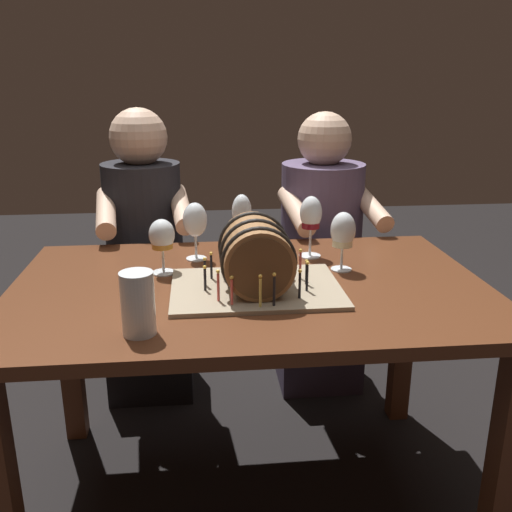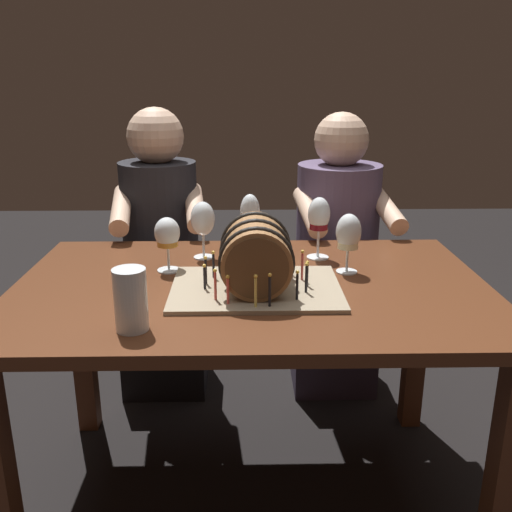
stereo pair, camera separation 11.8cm
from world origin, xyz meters
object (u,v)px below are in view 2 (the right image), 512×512
at_px(barrel_cake, 256,260).
at_px(person_seated_left, 162,269).
at_px(wine_glass_rose, 251,215).
at_px(person_seated_right, 336,267).
at_px(beer_pint, 131,302).
at_px(wine_glass_amber, 167,235).
at_px(dining_table, 251,317).
at_px(wine_glass_empty, 203,220).
at_px(wine_glass_white, 348,235).
at_px(wine_glass_red, 319,217).

bearing_deg(barrel_cake, person_seated_left, 116.49).
relative_size(wine_glass_rose, person_seated_right, 0.17).
relative_size(beer_pint, person_seated_left, 0.13).
xyz_separation_m(wine_glass_amber, beer_pint, (-0.03, -0.41, -0.04)).
distance_m(barrel_cake, person_seated_right, 0.86).
height_order(dining_table, wine_glass_rose, wine_glass_rose).
height_order(wine_glass_empty, wine_glass_rose, wine_glass_rose).
bearing_deg(barrel_cake, dining_table, 102.73).
relative_size(wine_glass_empty, wine_glass_amber, 1.12).
bearing_deg(person_seated_right, dining_table, -117.55).
bearing_deg(wine_glass_white, person_seated_left, 137.26).
relative_size(wine_glass_white, beer_pint, 1.21).
distance_m(beer_pint, person_seated_right, 1.21).
bearing_deg(beer_pint, person_seated_left, 94.38).
xyz_separation_m(wine_glass_white, beer_pint, (-0.57, -0.39, -0.05)).
xyz_separation_m(wine_glass_empty, wine_glass_rose, (0.16, 0.04, 0.01)).
xyz_separation_m(wine_glass_red, wine_glass_amber, (-0.47, -0.12, -0.02)).
distance_m(wine_glass_amber, person_seated_right, 0.89).
bearing_deg(person_seated_left, wine_glass_empty, -65.25).
height_order(wine_glass_red, beer_pint, wine_glass_red).
bearing_deg(person_seated_right, wine_glass_red, -106.92).
distance_m(barrel_cake, person_seated_left, 0.88).
distance_m(wine_glass_empty, wine_glass_amber, 0.16).
xyz_separation_m(wine_glass_empty, person_seated_right, (0.51, 0.45, -0.32)).
bearing_deg(wine_glass_empty, wine_glass_red, -1.34).
relative_size(wine_glass_empty, person_seated_left, 0.16).
height_order(wine_glass_amber, beer_pint, wine_glass_amber).
height_order(barrel_cake, wine_glass_rose, barrel_cake).
bearing_deg(barrel_cake, person_seated_right, 65.05).
height_order(wine_glass_rose, person_seated_right, person_seated_right).
height_order(wine_glass_empty, person_seated_right, person_seated_right).
distance_m(barrel_cake, wine_glass_amber, 0.31).
bearing_deg(barrel_cake, wine_glass_white, 27.62).
height_order(dining_table, beer_pint, beer_pint).
bearing_deg(wine_glass_amber, wine_glass_red, 14.11).
bearing_deg(person_seated_right, barrel_cake, -114.95).
height_order(dining_table, wine_glass_white, wine_glass_white).
distance_m(wine_glass_empty, wine_glass_rose, 0.16).
relative_size(dining_table, beer_pint, 9.04).
relative_size(wine_glass_white, person_seated_left, 0.15).
bearing_deg(wine_glass_amber, wine_glass_white, -2.60).
relative_size(wine_glass_white, person_seated_right, 0.16).
relative_size(wine_glass_red, wine_glass_rose, 1.00).
xyz_separation_m(wine_glass_red, beer_pint, (-0.50, -0.53, -0.07)).
xyz_separation_m(barrel_cake, person_seated_right, (0.35, 0.74, -0.28)).
height_order(beer_pint, person_seated_left, person_seated_left).
relative_size(beer_pint, person_seated_right, 0.13).
height_order(wine_glass_amber, person_seated_right, person_seated_right).
distance_m(dining_table, person_seated_right, 0.78).
bearing_deg(person_seated_right, wine_glass_amber, -136.64).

